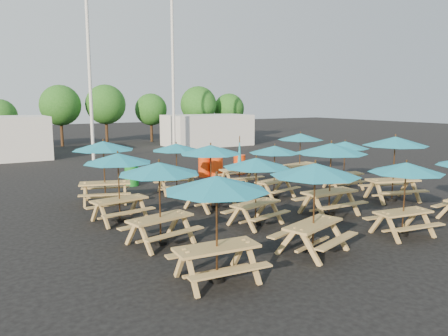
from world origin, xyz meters
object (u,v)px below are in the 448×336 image
picnic_unit_13 (395,144)px  picnic_unit_15 (300,139)px  picnic_unit_3 (103,149)px  waste_bin_4 (239,164)px  picnic_unit_8 (406,171)px  waste_bin_2 (217,168)px  waste_bin_0 (132,175)px  waste_bin_1 (204,167)px  picnic_unit_1 (159,172)px  picnic_unit_6 (211,153)px  picnic_unit_11 (239,165)px  picnic_unit_2 (118,162)px  picnic_unit_5 (256,166)px  picnic_unit_4 (315,174)px  picnic_unit_10 (275,152)px  picnic_unit_0 (217,189)px  picnic_unit_9 (331,152)px  picnic_unit_7 (176,150)px  waste_bin_3 (216,166)px  picnic_unit_14 (345,147)px

picnic_unit_13 → picnic_unit_15: picnic_unit_13 is taller
picnic_unit_3 → picnic_unit_15: 9.60m
picnic_unit_13 → waste_bin_4: bearing=119.2°
picnic_unit_8 → waste_bin_2: bearing=96.9°
waste_bin_0 → picnic_unit_15: bearing=-19.6°
picnic_unit_13 → waste_bin_1: bearing=131.4°
picnic_unit_13 → waste_bin_1: size_ratio=3.08×
picnic_unit_1 → waste_bin_2: size_ratio=2.60×
picnic_unit_6 → picnic_unit_11: (3.20, 3.00, -1.08)m
waste_bin_0 → waste_bin_4: same height
picnic_unit_1 → picnic_unit_6: picnic_unit_6 is taller
picnic_unit_2 → picnic_unit_5: (3.47, -2.58, -0.08)m
picnic_unit_4 → picnic_unit_13: bearing=5.1°
picnic_unit_13 → picnic_unit_15: bearing=107.8°
picnic_unit_2 → picnic_unit_10: (6.32, 0.17, -0.11)m
picnic_unit_13 → waste_bin_1: picnic_unit_13 is taller
picnic_unit_11 → picnic_unit_4: bearing=-106.2°
picnic_unit_3 → picnic_unit_0: bearing=-72.5°
picnic_unit_2 → picnic_unit_8: picnic_unit_2 is taller
picnic_unit_0 → picnic_unit_5: (3.18, 3.04, -0.17)m
waste_bin_4 → picnic_unit_2: bearing=-145.7°
picnic_unit_9 → picnic_unit_13: picnic_unit_13 is taller
picnic_unit_7 → waste_bin_1: bearing=51.8°
picnic_unit_2 → waste_bin_1: picnic_unit_2 is taller
waste_bin_4 → waste_bin_0: bearing=-178.5°
picnic_unit_9 → waste_bin_1: size_ratio=2.47×
picnic_unit_6 → picnic_unit_9: bearing=-59.3°
picnic_unit_0 → waste_bin_1: bearing=67.3°
picnic_unit_4 → waste_bin_3: size_ratio=2.84×
picnic_unit_5 → waste_bin_3: bearing=54.5°
picnic_unit_3 → waste_bin_0: picnic_unit_3 is taller
picnic_unit_10 → waste_bin_2: picnic_unit_10 is taller
picnic_unit_7 → waste_bin_3: picnic_unit_7 is taller
picnic_unit_1 → waste_bin_0: 8.65m
picnic_unit_5 → picnic_unit_10: bearing=30.8°
picnic_unit_10 → picnic_unit_15: bearing=23.4°
picnic_unit_14 → picnic_unit_15: size_ratio=0.97×
picnic_unit_10 → picnic_unit_14: size_ratio=0.99×
picnic_unit_3 → picnic_unit_6: picnic_unit_3 is taller
picnic_unit_4 → picnic_unit_5: bearing=68.3°
picnic_unit_9 → picnic_unit_14: picnic_unit_9 is taller
picnic_unit_8 → waste_bin_2: size_ratio=2.36×
picnic_unit_4 → waste_bin_1: 11.71m
picnic_unit_5 → picnic_unit_7: picnic_unit_5 is taller
picnic_unit_2 → picnic_unit_15: (9.94, 2.80, 0.04)m
picnic_unit_5 → picnic_unit_10: (2.85, 2.75, -0.03)m
picnic_unit_2 → picnic_unit_11: size_ratio=1.09×
picnic_unit_4 → picnic_unit_8: picnic_unit_4 is taller
picnic_unit_0 → picnic_unit_10: size_ratio=1.00×
picnic_unit_2 → picnic_unit_11: bearing=16.1°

